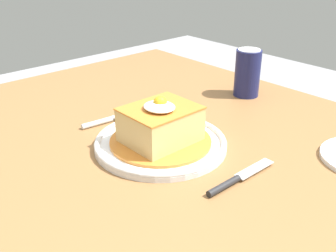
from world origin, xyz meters
name	(u,v)px	position (x,y,z in m)	size (l,w,h in m)	color
dining_table	(172,187)	(0.00, 0.00, 0.63)	(1.20, 0.93, 0.73)	olive
main_plate	(161,143)	(-0.01, -0.03, 0.74)	(0.27, 0.27, 0.02)	white
sandwich_meal	(160,126)	(-0.01, -0.03, 0.78)	(0.20, 0.20, 0.10)	orange
fork	(106,120)	(-0.18, -0.05, 0.74)	(0.03, 0.14, 0.01)	silver
knife	(233,181)	(0.18, -0.02, 0.74)	(0.02, 0.17, 0.01)	#262628
soda_can	(247,73)	(-0.07, 0.33, 0.80)	(0.07, 0.07, 0.12)	#191E51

